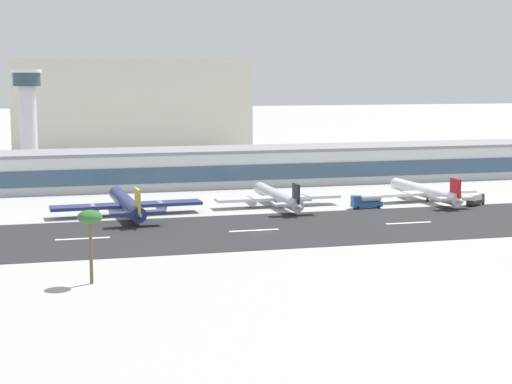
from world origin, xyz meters
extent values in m
plane|color=#A8A8A3|center=(0.00, 0.00, 0.00)|extent=(1400.00, 1400.00, 0.00)
cube|color=#262628|center=(0.00, 2.66, 0.04)|extent=(800.00, 43.35, 0.08)
cube|color=white|center=(-40.93, 2.66, 0.09)|extent=(12.00, 1.20, 0.01)
cube|color=white|center=(-1.31, 2.66, 0.09)|extent=(12.00, 1.20, 0.01)
cube|color=white|center=(38.11, 2.66, 0.09)|extent=(12.00, 1.20, 0.01)
cube|color=silver|center=(15.45, 84.37, 5.53)|extent=(216.32, 22.01, 11.07)
cube|color=#38516B|center=(15.45, 73.22, 4.98)|extent=(209.83, 0.30, 4.98)
cube|color=gray|center=(15.45, 84.37, 11.57)|extent=(218.48, 22.23, 1.00)
cylinder|color=silver|center=(-54.04, 125.04, 16.03)|extent=(6.06, 6.06, 32.06)
cylinder|color=#2D4251|center=(-54.04, 125.04, 34.43)|extent=(9.76, 9.76, 4.73)
cylinder|color=silver|center=(-54.04, 125.04, 37.39)|extent=(10.55, 10.55, 1.20)
cube|color=beige|center=(-9.81, 197.35, 21.33)|extent=(105.05, 34.50, 42.67)
cylinder|color=navy|center=(-28.27, 32.36, 3.02)|extent=(6.12, 39.13, 3.90)
sphere|color=navy|center=(-29.38, 51.81, 3.02)|extent=(3.70, 3.70, 3.70)
cone|color=navy|center=(-27.15, 12.90, 3.02)|extent=(3.90, 7.20, 3.51)
cube|color=navy|center=(-28.22, 31.58, 2.63)|extent=(39.54, 8.08, 0.86)
cylinder|color=gray|center=(-19.40, 32.08, 1.95)|extent=(2.84, 5.59, 2.53)
cylinder|color=gray|center=(-37.04, 31.07, 1.95)|extent=(2.84, 5.59, 2.53)
cube|color=navy|center=(-27.24, 14.46, 3.41)|extent=(13.51, 3.97, 0.69)
cube|color=gold|center=(-27.24, 14.46, 6.14)|extent=(0.92, 5.29, 6.24)
cylinder|color=black|center=(-28.15, 30.41, 0.54)|extent=(0.70, 0.70, 1.07)
cylinder|color=silver|center=(13.83, 36.25, 2.73)|extent=(4.59, 35.36, 3.53)
sphere|color=silver|center=(13.29, 53.87, 2.73)|extent=(3.35, 3.35, 3.35)
cone|color=silver|center=(14.36, 18.62, 2.73)|extent=(3.36, 6.44, 3.17)
cube|color=silver|center=(13.85, 35.54, 2.38)|extent=(35.48, 6.36, 0.78)
cylinder|color=gray|center=(21.79, 35.78, 1.76)|extent=(2.44, 5.01, 2.29)
cylinder|color=gray|center=(5.90, 35.30, 1.76)|extent=(2.44, 5.01, 2.29)
cube|color=silver|center=(14.32, 20.03, 3.09)|extent=(12.10, 3.27, 0.62)
cube|color=black|center=(14.32, 20.03, 5.56)|extent=(0.71, 4.78, 5.64)
cylinder|color=black|center=(13.88, 34.48, 0.48)|extent=(0.63, 0.63, 0.97)
cylinder|color=white|center=(57.92, 35.11, 2.76)|extent=(6.05, 35.72, 3.56)
sphere|color=white|center=(56.67, 52.84, 2.76)|extent=(3.38, 3.38, 3.38)
cone|color=white|center=(59.17, 17.37, 2.76)|extent=(3.64, 6.61, 3.20)
cube|color=white|center=(57.97, 34.40, 2.40)|extent=(30.89, 7.47, 0.78)
cylinder|color=gray|center=(64.84, 34.88, 1.78)|extent=(2.66, 5.13, 2.31)
cylinder|color=gray|center=(51.11, 33.91, 1.78)|extent=(2.66, 5.13, 2.31)
cube|color=white|center=(59.07, 18.79, 3.11)|extent=(10.58, 3.66, 0.63)
cube|color=red|center=(59.07, 18.79, 5.60)|extent=(0.91, 4.83, 5.69)
cylinder|color=black|center=(58.05, 33.33, 0.49)|extent=(0.64, 0.64, 0.98)
cube|color=#2D3338|center=(67.88, 23.45, 1.05)|extent=(6.37, 5.18, 1.20)
cube|color=silver|center=(67.27, 23.07, 2.45)|extent=(4.89, 4.22, 1.60)
cube|color=#2D3338|center=(69.72, 24.58, 2.40)|extent=(2.59, 2.76, 1.50)
cylinder|color=black|center=(70.30, 23.53, 0.45)|extent=(0.91, 0.71, 0.90)
cylinder|color=black|center=(69.04, 25.57, 0.45)|extent=(0.91, 0.71, 0.90)
cylinder|color=black|center=(66.72, 21.33, 0.45)|extent=(0.91, 0.71, 0.90)
cylinder|color=black|center=(65.46, 23.37, 0.45)|extent=(0.91, 0.71, 0.90)
cube|color=#23569E|center=(36.42, 26.19, 1.15)|extent=(8.55, 2.79, 1.40)
cylinder|color=silver|center=(37.44, 26.22, 2.90)|extent=(5.82, 2.23, 2.10)
cube|color=#23569E|center=(33.19, 26.12, 2.75)|extent=(2.09, 2.44, 1.80)
cylinder|color=black|center=(33.42, 27.43, 0.45)|extent=(0.91, 0.30, 0.90)
cylinder|color=black|center=(33.48, 24.83, 0.45)|extent=(0.91, 0.30, 0.90)
cylinder|color=black|center=(39.37, 27.56, 0.45)|extent=(0.91, 0.30, 0.90)
cylinder|color=black|center=(39.43, 24.96, 0.45)|extent=(0.91, 0.30, 0.90)
cylinder|color=brown|center=(-41.16, -38.14, 5.99)|extent=(0.60, 0.60, 11.98)
ellipsoid|color=#2D602D|center=(-41.16, -38.14, 11.98)|extent=(4.40, 4.40, 2.42)
camera|label=1|loc=(-48.13, -183.54, 37.08)|focal=58.22mm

